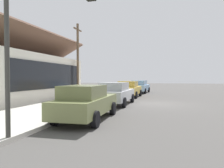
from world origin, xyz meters
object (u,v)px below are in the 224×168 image
(traffic_light_main, at_px, (38,21))
(fire_hydrant_red, at_px, (85,100))
(car_mustard, at_px, (129,89))
(utility_pole_wooden, at_px, (78,58))
(car_olive, at_px, (86,102))
(car_silver, at_px, (116,93))
(car_skyblue, at_px, (140,86))

(traffic_light_main, distance_m, fire_hydrant_red, 8.22)
(car_mustard, xyz_separation_m, utility_pole_wooden, (-0.36, 5.31, 3.11))
(car_olive, bearing_deg, traffic_light_main, 179.49)
(car_silver, distance_m, car_mustard, 6.02)
(car_skyblue, height_order, utility_pole_wooden, utility_pole_wooden)
(car_silver, bearing_deg, car_mustard, 1.98)
(car_mustard, distance_m, fire_hydrant_red, 8.25)
(car_mustard, distance_m, traffic_light_main, 15.85)
(car_silver, bearing_deg, fire_hydrant_red, 145.89)
(car_olive, height_order, fire_hydrant_red, car_olive)
(traffic_light_main, height_order, fire_hydrant_red, traffic_light_main)
(car_skyblue, relative_size, utility_pole_wooden, 0.66)
(car_silver, relative_size, fire_hydrant_red, 6.84)
(car_silver, height_order, utility_pole_wooden, utility_pole_wooden)
(car_skyblue, height_order, fire_hydrant_red, car_skyblue)
(car_silver, relative_size, utility_pole_wooden, 0.65)
(traffic_light_main, distance_m, utility_pole_wooden, 16.28)
(traffic_light_main, bearing_deg, fire_hydrant_red, 12.52)
(traffic_light_main, xyz_separation_m, utility_pole_wooden, (15.25, 5.66, 0.44))
(car_olive, distance_m, car_skyblue, 18.05)
(car_silver, distance_m, fire_hydrant_red, 2.60)
(fire_hydrant_red, bearing_deg, utility_pole_wooden, 27.21)
(car_mustard, bearing_deg, utility_pole_wooden, 94.77)
(car_silver, bearing_deg, car_skyblue, -0.07)
(car_silver, relative_size, traffic_light_main, 0.93)
(car_mustard, bearing_deg, traffic_light_main, -177.86)
(car_olive, bearing_deg, fire_hydrant_red, 20.95)
(car_olive, height_order, utility_pole_wooden, utility_pole_wooden)
(car_silver, distance_m, car_skyblue, 12.24)
(car_skyblue, distance_m, utility_pole_wooden, 9.18)
(car_skyblue, xyz_separation_m, traffic_light_main, (-21.84, -0.07, 2.68))
(car_mustard, bearing_deg, car_olive, -177.93)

